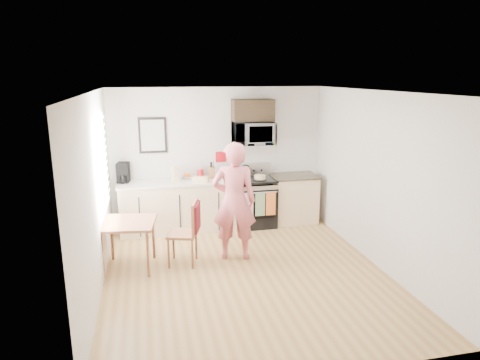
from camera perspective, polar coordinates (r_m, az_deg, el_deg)
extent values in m
plane|color=olive|center=(6.39, 0.76, -12.29)|extent=(4.60, 4.60, 0.00)
cube|color=beige|center=(8.13, -2.93, 3.11)|extent=(4.00, 0.04, 2.60)
cube|color=beige|center=(3.85, 8.80, -9.54)|extent=(4.00, 0.04, 2.60)
cube|color=beige|center=(5.82, -18.74, -1.99)|extent=(0.04, 4.60, 2.60)
cube|color=beige|center=(6.67, 17.76, 0.05)|extent=(0.04, 4.60, 2.60)
cube|color=white|center=(5.74, 0.84, 11.70)|extent=(4.00, 4.60, 0.04)
cube|color=white|center=(6.54, -18.04, 2.01)|extent=(0.02, 1.40, 1.50)
cube|color=white|center=(6.54, -17.95, 2.01)|extent=(0.01, 1.30, 1.40)
cube|color=#D7B689|center=(7.96, -8.19, -3.57)|extent=(2.10, 0.60, 0.90)
cube|color=silver|center=(7.83, -8.31, -0.29)|extent=(2.14, 0.64, 0.04)
cube|color=#D7B689|center=(8.41, 7.15, -2.59)|extent=(0.84, 0.60, 0.90)
cube|color=black|center=(8.29, 7.25, 0.53)|extent=(0.88, 0.64, 0.04)
cube|color=black|center=(8.18, 1.89, -3.43)|extent=(0.76, 0.65, 0.77)
cube|color=black|center=(7.87, 2.47, -3.65)|extent=(0.61, 0.02, 0.45)
cube|color=#B6B6BB|center=(7.77, 2.49, -1.33)|extent=(0.74, 0.02, 0.14)
cylinder|color=#B6B6BB|center=(7.74, 2.58, -1.70)|extent=(0.68, 0.02, 0.02)
cube|color=black|center=(8.04, 1.92, 0.07)|extent=(0.76, 0.65, 0.04)
cube|color=#B6B6BB|center=(8.27, 1.46, 1.46)|extent=(0.76, 0.08, 0.24)
cube|color=silver|center=(7.75, 1.14, -3.37)|extent=(0.18, 0.02, 0.44)
cube|color=#5F7B52|center=(7.80, 2.71, -3.26)|extent=(0.18, 0.02, 0.44)
cube|color=#C4461D|center=(7.86, 4.12, -3.16)|extent=(0.18, 0.02, 0.44)
imported|color=#B6B6BB|center=(7.98, 1.78, 6.25)|extent=(0.76, 0.51, 0.42)
cube|color=black|center=(7.98, 1.73, 9.29)|extent=(0.76, 0.35, 0.40)
cube|color=black|center=(7.93, -11.57, 5.87)|extent=(0.50, 0.03, 0.65)
cube|color=beige|center=(7.91, -11.57, 5.85)|extent=(0.42, 0.01, 0.56)
cube|color=#A80E16|center=(8.13, -2.57, 3.11)|extent=(0.20, 0.02, 0.20)
imported|color=#B4314A|center=(6.57, -0.79, -2.87)|extent=(0.75, 0.57, 1.85)
cube|color=brown|center=(6.50, -14.77, -5.56)|extent=(0.77, 0.77, 0.04)
cylinder|color=brown|center=(6.40, -17.92, -9.57)|extent=(0.04, 0.04, 0.69)
cylinder|color=brown|center=(6.28, -12.17, -9.65)|extent=(0.04, 0.04, 0.69)
cylinder|color=brown|center=(6.98, -16.72, -7.51)|extent=(0.04, 0.04, 0.69)
cylinder|color=brown|center=(6.87, -11.46, -7.53)|extent=(0.04, 0.04, 0.69)
cube|color=brown|center=(6.56, -7.71, -7.14)|extent=(0.52, 0.52, 0.04)
cube|color=brown|center=(6.43, -6.04, -5.02)|extent=(0.15, 0.41, 0.50)
cube|color=maroon|center=(6.43, -5.81, -4.94)|extent=(0.16, 0.38, 0.42)
cylinder|color=brown|center=(6.53, -9.49, -9.69)|extent=(0.03, 0.03, 0.46)
cylinder|color=brown|center=(6.46, -6.36, -9.84)|extent=(0.03, 0.03, 0.46)
cylinder|color=brown|center=(6.84, -8.84, -8.51)|extent=(0.03, 0.03, 0.46)
cylinder|color=brown|center=(6.78, -5.86, -8.63)|extent=(0.03, 0.03, 0.46)
cube|color=brown|center=(7.99, -3.75, 1.02)|extent=(0.10, 0.14, 0.21)
cylinder|color=#A80E16|center=(8.06, -5.30, 0.89)|extent=(0.12, 0.12, 0.15)
imported|color=silver|center=(8.01, -7.07, 0.40)|extent=(0.23, 0.23, 0.05)
cube|color=tan|center=(7.79, -8.63, 0.82)|extent=(0.13, 0.13, 0.28)
cube|color=black|center=(7.92, -15.30, 0.98)|extent=(0.24, 0.28, 0.36)
cylinder|color=black|center=(7.83, -15.30, 0.17)|extent=(0.13, 0.13, 0.13)
cube|color=tan|center=(7.68, -5.28, 0.06)|extent=(0.31, 0.22, 0.10)
cylinder|color=black|center=(7.94, 2.68, 0.11)|extent=(0.25, 0.25, 0.01)
cylinder|color=#DEAD72|center=(7.93, 2.68, 0.42)|extent=(0.21, 0.21, 0.07)
sphere|color=silver|center=(8.04, 0.76, 1.00)|extent=(0.20, 0.20, 0.20)
cone|color=silver|center=(8.02, 0.77, 1.73)|extent=(0.06, 0.06, 0.06)
torus|color=black|center=(8.03, 0.77, 1.43)|extent=(0.18, 0.02, 0.18)
cylinder|color=#B6B6BB|center=(7.84, 0.19, 0.28)|extent=(0.19, 0.19, 0.10)
cylinder|color=black|center=(7.71, 0.70, 0.33)|extent=(0.07, 0.17, 0.02)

